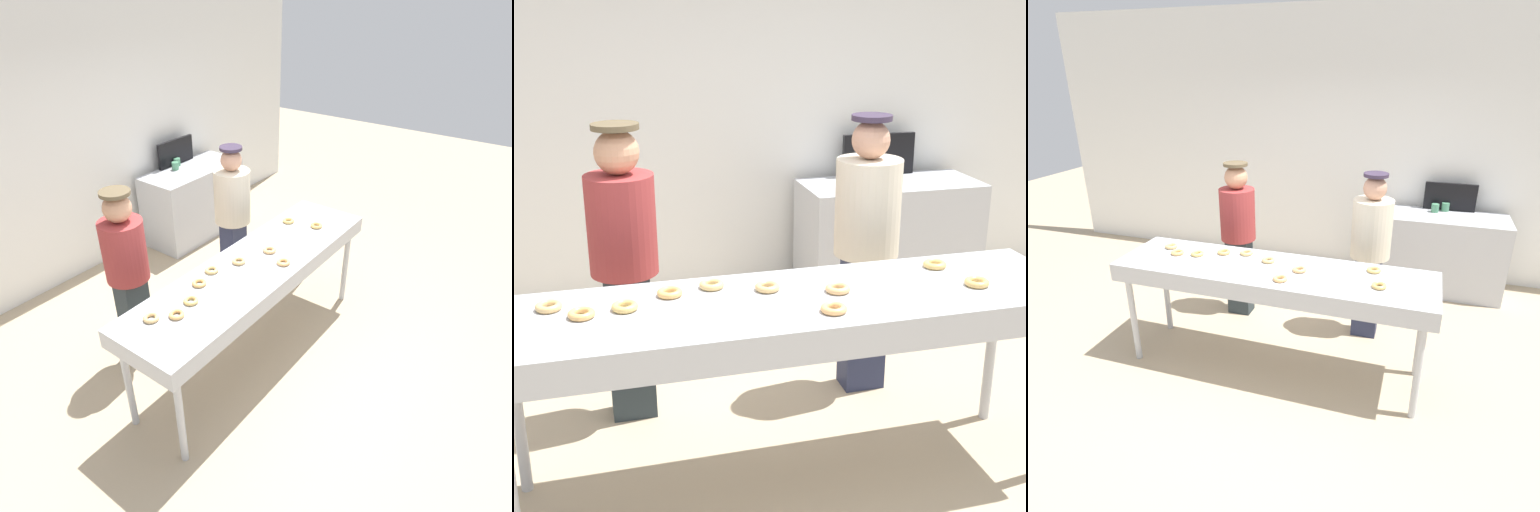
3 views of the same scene
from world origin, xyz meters
The scene contains 19 objects.
ground_plane centered at (0.00, 0.00, 0.00)m, with size 16.00×16.00×0.00m, color tan.
back_wall centered at (0.00, 2.51, 1.60)m, with size 8.00×0.12×3.19m, color white.
fryer_conveyor centered at (0.00, 0.00, 0.89)m, with size 2.65×0.70×0.97m.
glazed_donut_0 centered at (-0.72, 0.06, 0.98)m, with size 0.11×0.11×0.03m, color #E4B964.
glazed_donut_1 centered at (-1.03, 0.14, 0.98)m, with size 0.11×0.11×0.03m, color #E3B46E.
glazed_donut_2 centered at (0.13, -0.19, 0.98)m, with size 0.11×0.11×0.03m, color #EFAD66.
glazed_donut_3 centered at (0.80, 0.19, 0.98)m, with size 0.11×0.11×0.03m, color #E1B661.
glazed_donut_4 centered at (-0.31, 0.21, 0.98)m, with size 0.11×0.11×0.03m, color #DDB56C.
glazed_donut_5 centered at (-0.90, 0.03, 0.98)m, with size 0.11×0.11×0.03m, color #E9AD60.
glazed_donut_6 centered at (0.87, -0.08, 0.98)m, with size 0.11×0.11×0.03m, color #E0B15E.
glazed_donut_7 centered at (-0.07, 0.11, 0.98)m, with size 0.11×0.11×0.03m, color #DDB06B.
glazed_donut_8 centered at (0.23, 0.01, 0.98)m, with size 0.11×0.11×0.03m, color #E6AE6C.
glazed_donut_9 centered at (-0.51, 0.16, 0.98)m, with size 0.11×0.11×0.03m, color #EAAE5E.
worker_baker centered at (0.69, 0.80, 0.94)m, with size 0.37×0.37×1.63m.
worker_assistant centered at (-0.67, 0.83, 0.95)m, with size 0.36×0.36×1.64m.
prep_counter centered at (1.41, 2.06, 0.46)m, with size 1.34×0.61×0.92m, color #B7BABF.
paper_cup_0 centered at (1.37, 2.27, 0.97)m, with size 0.09×0.09×0.10m, color #4C8C66.
paper_cup_1 centered at (1.25, 2.19, 0.97)m, with size 0.09×0.09×0.10m, color #4C8C66.
menu_display centered at (1.41, 2.32, 1.09)m, with size 0.58×0.04×0.32m, color black.
Camera 2 is at (-0.85, -2.81, 2.19)m, focal length 50.37 mm.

